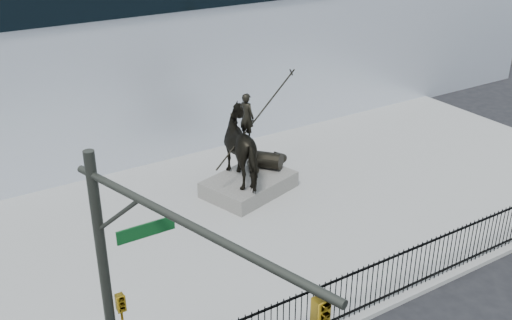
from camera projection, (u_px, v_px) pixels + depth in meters
plaza at (249, 222)px, 20.60m from camera, size 30.00×12.00×0.15m
building at (106, 24)px, 28.69m from camera, size 44.00×14.00×9.00m
picket_fence at (362, 289)px, 15.84m from camera, size 22.10×0.10×1.50m
statue_plinth at (249, 184)px, 22.31m from camera, size 3.68×3.00×0.60m
equestrian_statue at (250, 146)px, 21.70m from camera, size 3.95×3.03×3.47m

